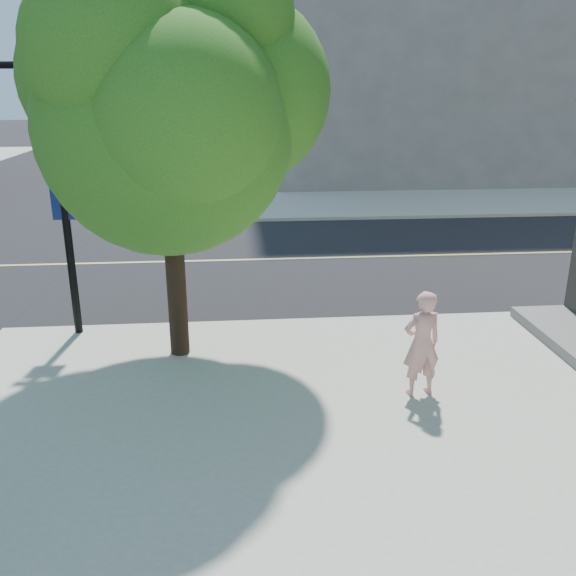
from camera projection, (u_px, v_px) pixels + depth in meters
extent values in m
plane|color=black|center=(60.00, 332.00, 11.15)|extent=(140.00, 140.00, 0.00)
cube|color=black|center=(108.00, 263.00, 15.39)|extent=(140.00, 9.00, 0.01)
cube|color=#ADAB9B|center=(427.00, 167.00, 32.55)|extent=(29.00, 25.00, 0.12)
cube|color=slate|center=(444.00, 24.00, 30.81)|extent=(18.00, 16.00, 14.00)
imported|color=#D8968C|center=(422.00, 344.00, 8.47)|extent=(0.62, 0.47, 1.54)
cylinder|color=black|center=(175.00, 262.00, 9.55)|extent=(0.31, 0.31, 3.07)
sphere|color=#35711E|center=(167.00, 127.00, 8.90)|extent=(3.75, 3.75, 3.75)
sphere|color=#35711E|center=(236.00, 90.00, 9.30)|extent=(2.90, 2.90, 2.90)
sphere|color=#35711E|center=(111.00, 78.00, 9.25)|extent=(2.73, 2.73, 2.73)
sphere|color=#35711E|center=(185.00, 112.00, 7.96)|extent=(2.56, 2.56, 2.56)
sphere|color=#35711E|center=(116.00, 49.00, 7.88)|extent=(2.39, 2.39, 2.39)
sphere|color=#35711E|center=(216.00, 13.00, 8.47)|extent=(2.22, 2.22, 2.22)
cylinder|color=black|center=(64.00, 201.00, 10.11)|extent=(0.13, 0.13, 4.68)
cube|color=white|center=(63.00, 167.00, 9.92)|extent=(0.61, 0.04, 0.22)
cube|color=navy|center=(67.00, 201.00, 10.10)|extent=(0.50, 0.04, 0.61)
imported|color=black|center=(53.00, 110.00, 9.65)|extent=(0.18, 0.22, 1.12)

